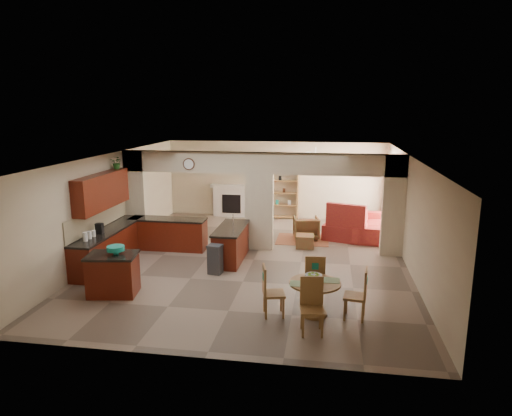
% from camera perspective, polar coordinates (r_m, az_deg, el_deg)
% --- Properties ---
extents(floor, '(10.00, 10.00, 0.00)m').
position_cam_1_polar(floor, '(12.39, -0.29, -6.48)').
color(floor, '#7D6856').
rests_on(floor, ground).
extents(ceiling, '(10.00, 10.00, 0.00)m').
position_cam_1_polar(ceiling, '(11.78, -0.31, 6.51)').
color(ceiling, white).
rests_on(ceiling, wall_back).
extents(wall_back, '(8.00, 0.00, 8.00)m').
position_cam_1_polar(wall_back, '(16.88, 2.43, 3.54)').
color(wall_back, beige).
rests_on(wall_back, floor).
extents(wall_front, '(8.00, 0.00, 8.00)m').
position_cam_1_polar(wall_front, '(7.32, -6.65, -8.68)').
color(wall_front, beige).
rests_on(wall_front, floor).
extents(wall_left, '(0.00, 10.00, 10.00)m').
position_cam_1_polar(wall_left, '(13.24, -17.65, 0.45)').
color(wall_left, beige).
rests_on(wall_left, floor).
extents(wall_right, '(0.00, 10.00, 10.00)m').
position_cam_1_polar(wall_right, '(12.05, 18.83, -0.79)').
color(wall_right, beige).
rests_on(wall_right, floor).
extents(partition_left_pier, '(0.60, 0.25, 2.80)m').
position_cam_1_polar(partition_left_pier, '(14.00, -14.75, 1.26)').
color(partition_left_pier, beige).
rests_on(partition_left_pier, floor).
extents(partition_center_pier, '(0.80, 0.25, 2.20)m').
position_cam_1_polar(partition_center_pier, '(13.04, 0.41, -0.48)').
color(partition_center_pier, beige).
rests_on(partition_center_pier, floor).
extents(partition_right_pier, '(0.60, 0.25, 2.80)m').
position_cam_1_polar(partition_right_pier, '(12.97, 16.80, 0.26)').
color(partition_right_pier, beige).
rests_on(partition_right_pier, floor).
extents(partition_header, '(8.00, 0.25, 0.60)m').
position_cam_1_polar(partition_header, '(12.80, 0.42, 5.64)').
color(partition_header, beige).
rests_on(partition_header, partition_center_pier).
extents(kitchen_counter, '(2.52, 3.29, 1.48)m').
position_cam_1_polar(kitchen_counter, '(12.93, -14.92, -3.94)').
color(kitchen_counter, '#431507').
rests_on(kitchen_counter, floor).
extents(upper_cabinets, '(0.35, 2.40, 0.90)m').
position_cam_1_polar(upper_cabinets, '(12.36, -18.70, 2.01)').
color(upper_cabinets, '#431507').
rests_on(upper_cabinets, wall_left).
extents(peninsula, '(0.70, 1.85, 0.91)m').
position_cam_1_polar(peninsula, '(12.25, -3.16, -4.47)').
color(peninsula, '#431507').
rests_on(peninsula, floor).
extents(wall_clock, '(0.34, 0.03, 0.34)m').
position_cam_1_polar(wall_clock, '(13.10, -8.41, 5.45)').
color(wall_clock, '#4A2918').
rests_on(wall_clock, partition_header).
extents(rug, '(1.60, 1.30, 0.01)m').
position_cam_1_polar(rug, '(14.26, 5.84, -3.95)').
color(rug, '#945B35').
rests_on(rug, floor).
extents(fireplace, '(1.60, 0.35, 1.20)m').
position_cam_1_polar(fireplace, '(17.11, -2.99, 0.98)').
color(fireplace, silver).
rests_on(fireplace, floor).
extents(shelving_unit, '(1.00, 0.32, 1.80)m').
position_cam_1_polar(shelving_unit, '(16.75, 3.53, 1.72)').
color(shelving_unit, olive).
rests_on(shelving_unit, floor).
extents(window_a, '(0.02, 0.90, 1.90)m').
position_cam_1_polar(window_a, '(14.30, 17.14, 0.54)').
color(window_a, white).
rests_on(window_a, wall_right).
extents(window_b, '(0.02, 0.90, 1.90)m').
position_cam_1_polar(window_b, '(15.96, 16.31, 1.79)').
color(window_b, white).
rests_on(window_b, wall_right).
extents(glazed_door, '(0.02, 0.70, 2.10)m').
position_cam_1_polar(glazed_door, '(15.16, 16.67, 0.64)').
color(glazed_door, white).
rests_on(glazed_door, wall_right).
extents(drape_a_left, '(0.10, 0.28, 2.30)m').
position_cam_1_polar(drape_a_left, '(13.72, 17.32, 0.03)').
color(drape_a_left, '#3D1B18').
rests_on(drape_a_left, wall_right).
extents(drape_a_right, '(0.10, 0.28, 2.30)m').
position_cam_1_polar(drape_a_right, '(14.88, 16.68, 1.02)').
color(drape_a_right, '#3D1B18').
rests_on(drape_a_right, wall_right).
extents(drape_b_left, '(0.10, 0.28, 2.30)m').
position_cam_1_polar(drape_b_left, '(15.37, 16.44, 1.38)').
color(drape_b_left, '#3D1B18').
rests_on(drape_b_left, wall_right).
extents(drape_b_right, '(0.10, 0.28, 2.30)m').
position_cam_1_polar(drape_b_right, '(16.54, 15.92, 2.18)').
color(drape_b_right, '#3D1B18').
rests_on(drape_b_right, wall_right).
extents(ceiling_fan, '(1.00, 1.00, 0.10)m').
position_cam_1_polar(ceiling_fan, '(14.64, 7.45, 6.65)').
color(ceiling_fan, white).
rests_on(ceiling_fan, ceiling).
extents(kitchen_island, '(1.16, 0.91, 0.92)m').
position_cam_1_polar(kitchen_island, '(10.54, -17.44, -7.91)').
color(kitchen_island, '#431507').
rests_on(kitchen_island, floor).
extents(teal_bowl, '(0.38, 0.38, 0.18)m').
position_cam_1_polar(teal_bowl, '(10.36, -17.13, -5.05)').
color(teal_bowl, '#169783').
rests_on(teal_bowl, kitchen_island).
extents(trash_can, '(0.37, 0.33, 0.68)m').
position_cam_1_polar(trash_can, '(11.34, -5.13, -6.54)').
color(trash_can, '#2E2E30').
rests_on(trash_can, floor).
extents(dining_table, '(1.01, 1.01, 0.69)m').
position_cam_1_polar(dining_table, '(9.17, 7.34, -10.46)').
color(dining_table, olive).
rests_on(dining_table, floor).
extents(fruit_bowl, '(0.33, 0.33, 0.18)m').
position_cam_1_polar(fruit_bowl, '(9.05, 7.20, -8.65)').
color(fruit_bowl, '#7EC329').
rests_on(fruit_bowl, dining_table).
extents(sofa, '(2.66, 1.31, 0.75)m').
position_cam_1_polar(sofa, '(15.08, 14.06, -1.91)').
color(sofa, maroon).
rests_on(sofa, floor).
extents(chaise, '(1.43, 1.29, 0.48)m').
position_cam_1_polar(chaise, '(14.48, 11.01, -2.91)').
color(chaise, maroon).
rests_on(chaise, floor).
extents(armchair, '(0.88, 0.90, 0.70)m').
position_cam_1_polar(armchair, '(14.30, 6.29, -2.48)').
color(armchair, maroon).
rests_on(armchair, floor).
extents(ottoman, '(0.54, 0.54, 0.38)m').
position_cam_1_polar(ottoman, '(13.47, 6.13, -4.14)').
color(ottoman, maroon).
rests_on(ottoman, floor).
extents(plant, '(0.34, 0.30, 0.35)m').
position_cam_1_polar(plant, '(13.11, -16.99, 5.45)').
color(plant, '#185216').
rests_on(plant, upper_cabinets).
extents(chair_north, '(0.45, 0.45, 1.02)m').
position_cam_1_polar(chair_north, '(9.77, 7.35, -8.45)').
color(chair_north, olive).
rests_on(chair_north, floor).
extents(chair_east, '(0.47, 0.47, 1.02)m').
position_cam_1_polar(chair_east, '(9.14, 12.83, -10.20)').
color(chair_east, olive).
rests_on(chair_east, floor).
extents(chair_south, '(0.47, 0.47, 1.02)m').
position_cam_1_polar(chair_south, '(8.52, 7.00, -11.71)').
color(chair_south, olive).
rests_on(chair_south, floor).
extents(chair_west, '(0.51, 0.51, 1.02)m').
position_cam_1_polar(chair_west, '(9.06, 1.71, -10.08)').
color(chair_west, olive).
rests_on(chair_west, floor).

